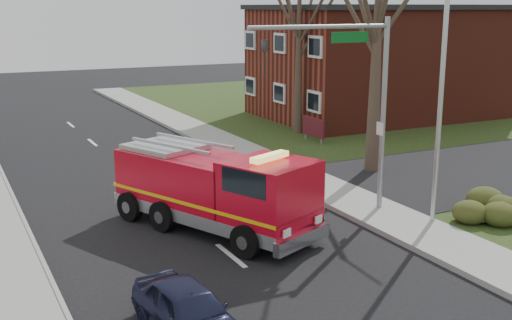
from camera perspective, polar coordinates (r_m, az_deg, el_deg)
name	(u,v)px	position (r m, az deg, el deg)	size (l,w,h in m)	color
ground	(231,256)	(19.03, -2.25, -8.50)	(120.00, 120.00, 0.00)	black
sidewalk_right	(399,222)	(22.12, 12.60, -5.43)	(2.40, 80.00, 0.15)	gray
sidewalk_left	(6,295)	(17.60, -21.33, -11.09)	(2.40, 80.00, 0.15)	gray
brick_building	(381,61)	(43.16, 11.05, 8.62)	(15.40, 10.40, 7.25)	maroon
health_center_sign	(313,127)	(34.23, 5.12, 2.91)	(0.12, 2.00, 1.40)	#51131C
hedge_corner	(484,205)	(23.12, 19.65, -3.77)	(2.80, 2.00, 0.90)	#2A3714
bare_tree_far	(299,19)	(36.06, 3.87, 12.43)	(5.25, 5.25, 10.50)	#382B21
traffic_signal_mast	(354,81)	(21.69, 8.67, 6.94)	(5.29, 0.18, 6.80)	gray
streetlight_pole	(440,89)	(21.37, 16.03, 6.05)	(1.48, 0.16, 8.40)	#B7BABF
fire_engine	(215,192)	(20.77, -3.63, -2.82)	(5.06, 7.51, 2.87)	#BA081C
parked_car_maroon	(189,312)	(14.47, -6.00, -13.27)	(1.47, 3.66, 1.25)	#171A33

